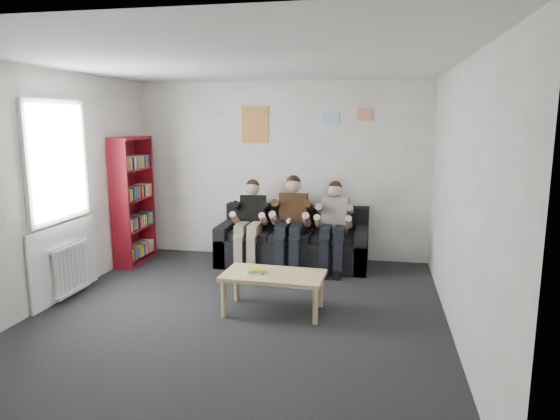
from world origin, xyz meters
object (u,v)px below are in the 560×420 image
sofa (293,244)px  person_right (333,227)px  bookshelf (134,201)px  person_left (250,223)px  person_middle (291,223)px  coffee_table (273,278)px

sofa → person_right: (0.61, -0.20, 0.33)m
bookshelf → person_left: bearing=2.9°
person_middle → sofa: bearing=87.4°
sofa → person_left: 0.72m
coffee_table → person_left: (-0.70, 1.70, 0.24)m
person_middle → person_right: person_middle is taller
bookshelf → person_right: (2.96, 0.15, -0.30)m
person_left → person_middle: 0.61m
person_middle → bookshelf: bearing=-179.0°
sofa → person_right: size_ratio=1.72×
sofa → person_middle: (-0.00, -0.20, 0.36)m
person_right → person_middle: bearing=-175.0°
sofa → bookshelf: bookshelf is taller
bookshelf → person_middle: bookshelf is taller
coffee_table → bookshelf: bearing=147.7°
coffee_table → person_middle: (-0.09, 1.69, 0.27)m
bookshelf → coffee_table: size_ratio=1.69×
person_left → person_right: size_ratio=1.00×
person_left → coffee_table: bearing=-73.9°
person_right → person_left: bearing=-175.4°
coffee_table → person_left: bearing=112.5°
sofa → coffee_table: size_ratio=1.95×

